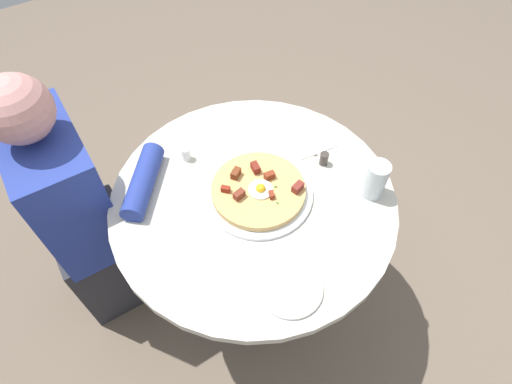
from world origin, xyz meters
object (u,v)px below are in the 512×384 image
object	(u,v)px
salt_shaker	(186,154)
pepper_shaker	(324,159)
dining_table	(253,227)
knife	(311,133)
fork	(302,137)
person_seated	(84,220)
pizza_plate	(259,194)
breakfast_pizza	(259,190)
water_glass	(375,180)
bread_plate	(290,288)

from	to	relation	value
salt_shaker	pepper_shaker	world-z (taller)	salt_shaker
dining_table	pepper_shaker	xyz separation A→B (m)	(-0.01, -0.26, 0.20)
dining_table	knife	distance (m)	0.38
salt_shaker	fork	bearing A→B (deg)	-108.38
person_seated	salt_shaker	bearing A→B (deg)	-109.29
dining_table	person_seated	size ratio (longest dim) A/B	0.77
dining_table	pizza_plate	size ratio (longest dim) A/B	2.63
salt_shaker	knife	bearing A→B (deg)	-107.31
breakfast_pizza	salt_shaker	world-z (taller)	breakfast_pizza
fork	water_glass	world-z (taller)	water_glass
person_seated	dining_table	bearing A→B (deg)	-128.13
dining_table	bread_plate	distance (m)	0.36
fork	pizza_plate	bearing A→B (deg)	-58.03
person_seated	knife	size ratio (longest dim) A/B	6.31
pepper_shaker	water_glass	bearing A→B (deg)	-162.66
salt_shaker	pizza_plate	bearing A→B (deg)	-154.00
pizza_plate	knife	xyz separation A→B (m)	(0.12, -0.29, 0.00)
person_seated	fork	world-z (taller)	person_seated
person_seated	salt_shaker	size ratio (longest dim) A/B	24.42
person_seated	knife	world-z (taller)	person_seated
knife	breakfast_pizza	bearing A→B (deg)	-61.59
fork	salt_shaker	xyz separation A→B (m)	(0.12, 0.37, 0.02)
dining_table	salt_shaker	world-z (taller)	salt_shaker
dining_table	knife	size ratio (longest dim) A/B	4.89
water_glass	breakfast_pizza	bearing A→B (deg)	59.68
knife	water_glass	xyz separation A→B (m)	(-0.30, -0.01, 0.06)
water_glass	person_seated	bearing A→B (deg)	55.19
breakfast_pizza	water_glass	size ratio (longest dim) A/B	2.28
knife	water_glass	bearing A→B (deg)	7.67
person_seated	water_glass	xyz separation A→B (m)	(-0.56, -0.80, 0.30)
dining_table	water_glass	size ratio (longest dim) A/B	6.96
bread_plate	dining_table	bearing A→B (deg)	-13.59
knife	dining_table	bearing A→B (deg)	-63.27
water_glass	pepper_shaker	size ratio (longest dim) A/B	2.79
dining_table	person_seated	bearing A→B (deg)	51.87
pizza_plate	knife	distance (m)	0.31
breakfast_pizza	salt_shaker	bearing A→B (deg)	26.12
person_seated	water_glass	world-z (taller)	person_seated
pizza_plate	water_glass	world-z (taller)	water_glass
bread_plate	pepper_shaker	size ratio (longest dim) A/B	3.85
dining_table	bread_plate	xyz separation A→B (m)	(-0.31, 0.07, 0.18)
pizza_plate	salt_shaker	world-z (taller)	salt_shaker
knife	water_glass	distance (m)	0.30
pepper_shaker	bread_plate	bearing A→B (deg)	131.71
fork	knife	world-z (taller)	same
pizza_plate	salt_shaker	bearing A→B (deg)	26.00
person_seated	pizza_plate	world-z (taller)	person_seated
fork	pepper_shaker	bearing A→B (deg)	2.48
pizza_plate	fork	xyz separation A→B (m)	(0.13, -0.25, 0.00)
breakfast_pizza	salt_shaker	xyz separation A→B (m)	(0.25, 0.12, -0.00)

